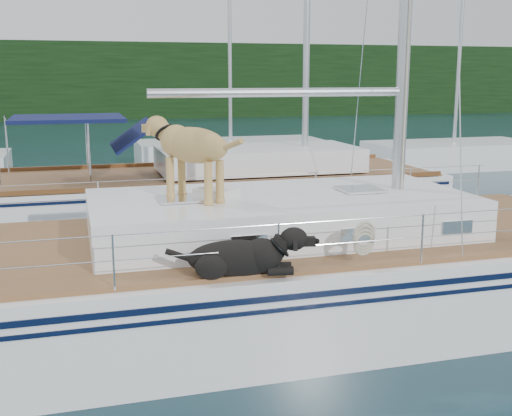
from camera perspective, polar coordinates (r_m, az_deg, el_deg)
name	(u,v)px	position (r m, az deg, el deg)	size (l,w,h in m)	color
ground	(226,324)	(9.20, -2.69, -10.23)	(120.00, 120.00, 0.00)	black
tree_line	(94,81)	(53.35, -14.18, 10.91)	(90.00, 3.00, 6.00)	black
shore_bank	(95,111)	(54.62, -14.10, 8.40)	(92.00, 1.00, 1.20)	#595147
main_sailboat	(231,277)	(8.98, -2.20, -6.13)	(12.00, 3.90, 14.01)	white
neighbor_sailboat	(215,194)	(15.49, -3.66, 1.24)	(11.00, 3.50, 13.30)	white
bg_boat_center	(231,153)	(25.20, -2.27, 4.91)	(7.20, 3.00, 11.65)	white
bg_boat_east	(453,155)	(25.64, 17.12, 4.53)	(6.40, 3.00, 11.65)	white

